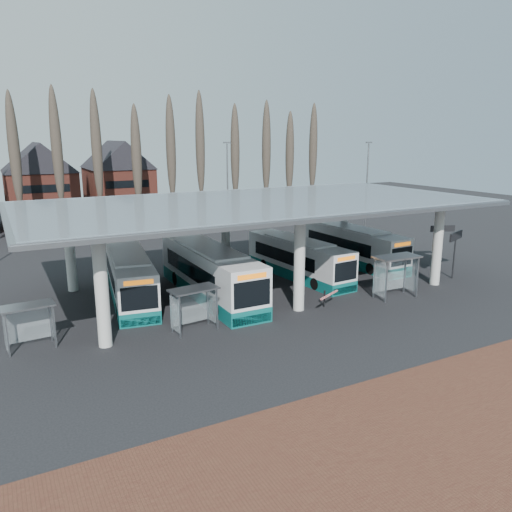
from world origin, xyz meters
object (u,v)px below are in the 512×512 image
bus_1 (210,273)px  bus_3 (351,246)px  shelter_1 (193,299)px  shelter_0 (28,317)px  bus_0 (130,277)px  shelter_2 (395,267)px  bus_2 (298,259)px

bus_1 → bus_3: bearing=11.2°
shelter_1 → shelter_0: bearing=162.1°
bus_0 → shelter_2: size_ratio=3.61×
bus_0 → shelter_1: size_ratio=4.04×
bus_1 → bus_3: bus_1 is taller
bus_2 → shelter_1: 13.10m
shelter_0 → shelter_1: bearing=-15.5°
bus_2 → bus_3: size_ratio=0.95×
bus_1 → shelter_0: 12.21m
bus_3 → shelter_1: bus_3 is taller
bus_2 → shelter_0: size_ratio=4.14×
bus_1 → bus_0: bearing=156.9°
bus_1 → bus_2: (7.98, 1.33, -0.22)m
bus_1 → shelter_1: (-3.27, -5.37, 0.18)m
bus_0 → bus_2: bus_0 is taller
bus_3 → shelter_1: 19.48m
bus_2 → shelter_1: (-11.25, -6.70, 0.40)m
bus_0 → shelter_1: (1.69, -7.49, 0.35)m
bus_2 → bus_3: bearing=8.4°
bus_2 → bus_3: bus_3 is taller
bus_2 → bus_3: 6.60m
bus_3 → shelter_2: (-3.39, -8.89, 0.60)m
bus_1 → bus_2: bus_1 is taller
bus_0 → shelter_1: bus_0 is taller
bus_0 → bus_3: (19.37, 0.67, 0.03)m
shelter_2 → bus_1: bearing=153.5°
bus_1 → shelter_2: size_ratio=3.94×
bus_2 → shelter_2: 8.05m
bus_3 → shelter_1: (-17.68, -8.17, 0.32)m
bus_0 → bus_2: 12.96m
shelter_0 → bus_2: bearing=10.0°
bus_0 → bus_1: (4.95, -2.13, 0.17)m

